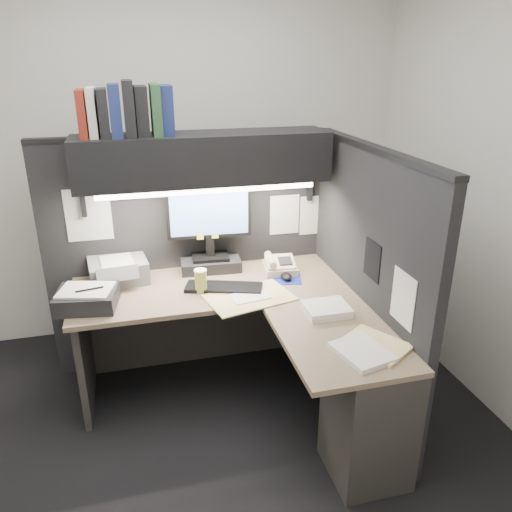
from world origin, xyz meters
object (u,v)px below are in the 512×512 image
object	(u,v)px
printer	(118,270)
notebook_stack	(87,299)
keyboard	(224,287)
desk	(284,365)
telephone	(280,266)
coffee_cup	(201,282)
overhead_shelf	(204,158)
monitor	(210,236)

from	to	relation	value
printer	notebook_stack	bearing A→B (deg)	-124.94
keyboard	printer	distance (m)	0.70
desk	printer	size ratio (longest dim) A/B	4.76
telephone	coffee_cup	xyz separation A→B (m)	(-0.56, -0.17, 0.03)
overhead_shelf	coffee_cup	world-z (taller)	overhead_shelf
keyboard	printer	bearing A→B (deg)	173.41
telephone	coffee_cup	distance (m)	0.58
desk	coffee_cup	world-z (taller)	coffee_cup
desk	printer	xyz separation A→B (m)	(-0.88, 0.78, 0.36)
telephone	printer	size ratio (longest dim) A/B	0.61
monitor	keyboard	distance (m)	0.41
coffee_cup	overhead_shelf	bearing A→B (deg)	72.06
monitor	telephone	bearing A→B (deg)	-17.21
monitor	printer	distance (m)	0.63
desk	coffee_cup	bearing A→B (deg)	129.06
desk	monitor	size ratio (longest dim) A/B	2.85
keyboard	printer	size ratio (longest dim) A/B	1.33
coffee_cup	notebook_stack	world-z (taller)	coffee_cup
overhead_shelf	desk	bearing A→B (deg)	-68.21
overhead_shelf	notebook_stack	size ratio (longest dim) A/B	4.63
printer	notebook_stack	xyz separation A→B (m)	(-0.18, -0.33, -0.02)
overhead_shelf	monitor	world-z (taller)	overhead_shelf
coffee_cup	printer	world-z (taller)	printer
monitor	printer	xyz separation A→B (m)	(-0.61, -0.03, -0.17)
desk	telephone	world-z (taller)	telephone
printer	monitor	bearing A→B (deg)	-3.45
desk	overhead_shelf	world-z (taller)	overhead_shelf
monitor	telephone	xyz separation A→B (m)	(0.44, -0.17, -0.19)
coffee_cup	notebook_stack	bearing A→B (deg)	-177.66
coffee_cup	notebook_stack	xyz separation A→B (m)	(-0.67, -0.03, -0.02)
monitor	notebook_stack	world-z (taller)	monitor
printer	overhead_shelf	bearing A→B (deg)	-9.89
overhead_shelf	keyboard	world-z (taller)	overhead_shelf
telephone	coffee_cup	world-z (taller)	coffee_cup
coffee_cup	printer	xyz separation A→B (m)	(-0.49, 0.30, 0.00)
overhead_shelf	telephone	bearing A→B (deg)	-12.25
overhead_shelf	coffee_cup	distance (m)	0.76
desk	telephone	bearing A→B (deg)	75.53
overhead_shelf	keyboard	size ratio (longest dim) A/B	3.26
monitor	coffee_cup	xyz separation A→B (m)	(-0.12, -0.34, -0.17)
keyboard	desk	bearing A→B (deg)	-44.05
desk	keyboard	distance (m)	0.62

